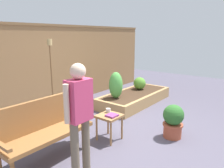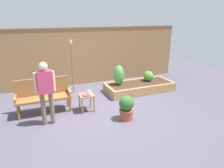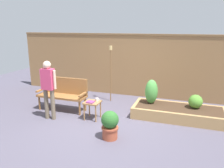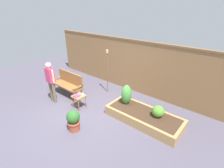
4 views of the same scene
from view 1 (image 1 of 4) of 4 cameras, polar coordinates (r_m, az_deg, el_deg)
ground_plane at (r=4.29m, az=4.43°, el=-13.34°), size 14.00×14.00×0.00m
fence_back at (r=5.76m, az=-17.44°, el=4.32°), size 8.40×0.14×2.16m
garden_bench at (r=3.49m, az=-17.62°, el=-10.52°), size 1.44×0.48×0.94m
side_table at (r=3.96m, az=-0.70°, el=-9.31°), size 0.40×0.40×0.48m
cup_on_table at (r=4.04m, az=-1.00°, el=-6.98°), size 0.12×0.08×0.08m
book_on_table at (r=3.87m, az=-0.02°, el=-8.30°), size 0.19×0.19×0.03m
potted_boxwood at (r=4.23m, az=15.86°, el=-9.23°), size 0.39×0.39×0.64m
raised_planter_bed at (r=6.15m, az=6.01°, el=-3.62°), size 2.40×1.00×0.30m
shrub_near_bench at (r=5.47m, az=1.01°, el=-0.34°), size 0.35×0.35×0.68m
shrub_far_corner at (r=6.46m, az=7.30°, el=0.18°), size 0.36×0.36×0.36m
tiki_torch at (r=4.83m, az=-15.82°, el=4.49°), size 0.10×0.10×1.81m
person_by_bench at (r=2.80m, az=-8.65°, el=-7.31°), size 0.47×0.20×1.56m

